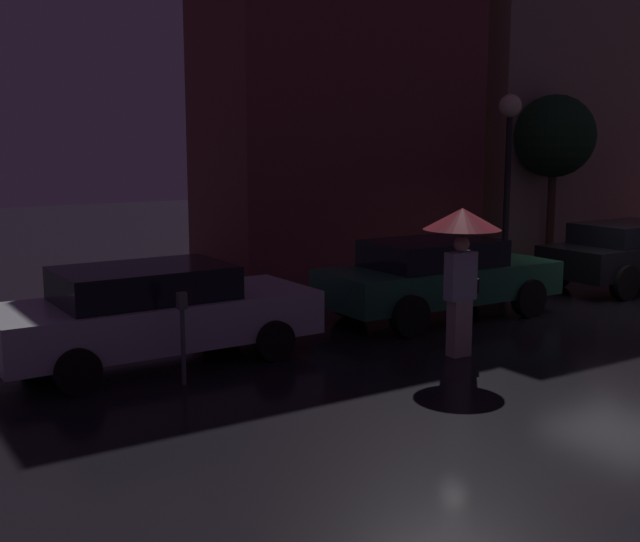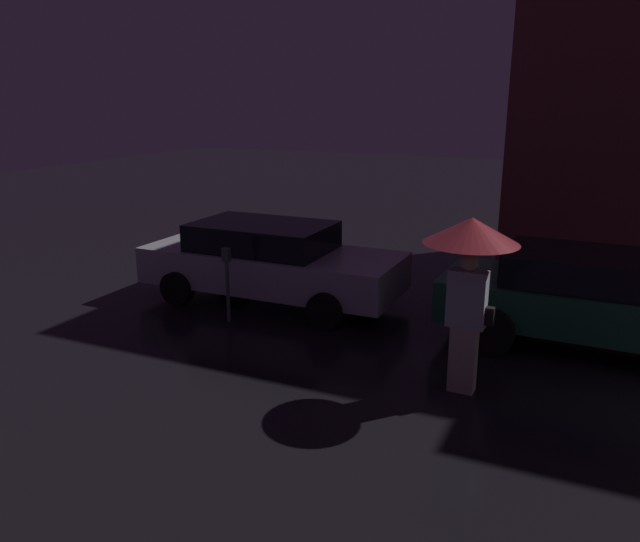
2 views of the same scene
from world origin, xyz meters
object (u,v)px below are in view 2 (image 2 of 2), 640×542
Objects in this scene: parked_car_silver at (270,261)px; parking_meter at (227,276)px; parked_car_green at (597,299)px; pedestrian_with_umbrella at (470,255)px.

parked_car_silver is 1.26m from parking_meter.
parked_car_green is 2.79m from pedestrian_with_umbrella.
parking_meter is (-5.49, -1.25, 0.00)m from parked_car_green.
pedestrian_with_umbrella is at bearing -12.74° from parking_meter.
pedestrian_with_umbrella reaches higher than parked_car_green.
pedestrian_with_umbrella is 1.79× the size of parking_meter.
parked_car_silver is 5.40m from parked_car_green.
parked_car_green is 2.04× the size of pedestrian_with_umbrella.
parking_meter is at bearing -10.53° from pedestrian_with_umbrella.
parked_car_green is at bearing -0.41° from parked_car_silver.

